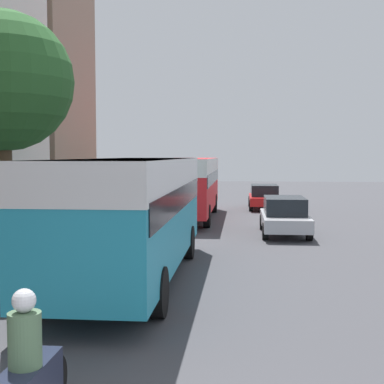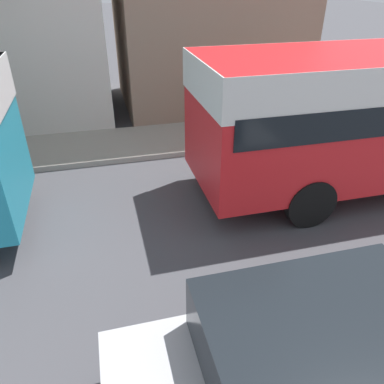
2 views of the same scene
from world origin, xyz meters
The scene contains 2 objects.
car_far_curb centered at (2.80, 17.41, 0.77)m, with size 1.84×4.44×1.49m.
pedestrian_near_curb centered at (-4.66, 19.46, 0.98)m, with size 0.42×0.42×1.65m.
Camera 2 is at (4.90, 15.52, 4.33)m, focal length 35.00 mm.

